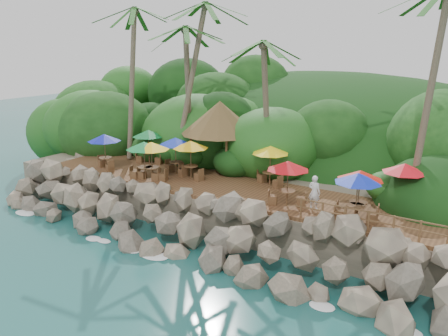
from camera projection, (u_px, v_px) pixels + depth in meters
The scene contains 12 objects.
ground at pixel (161, 258), 23.50m from camera, with size 140.00×140.00×0.00m, color #19514F.
land_base at pixel (292, 169), 36.22m from camera, with size 32.00×25.20×2.10m, color gray.
jungle_hill at pixel (326, 162), 42.59m from camera, with size 44.80×28.00×15.40m, color #143811.
seawall at pixel (184, 225), 24.82m from camera, with size 29.00×4.00×2.30m, color gray, non-canonical shape.
terrace at pixel (224, 187), 27.80m from camera, with size 26.00×5.00×0.20m, color brown.
jungle_foliage at pixel (287, 185), 35.69m from camera, with size 44.00×16.00×12.00m, color #143811, non-canonical shape.
foam_line at pixel (164, 255), 23.74m from camera, with size 25.20×0.80×0.06m.
palms at pixel (268, 13), 26.89m from camera, with size 30.54×6.74×12.24m.
palapa at pixel (220, 118), 30.77m from camera, with size 5.25×5.25×4.60m.
dining_clusters at pixel (224, 154), 27.01m from camera, with size 20.91×5.40×2.43m.
railing at pixel (369, 219), 20.86m from camera, with size 7.20×0.10×1.00m.
waiter at pixel (314, 192), 23.63m from camera, with size 0.66×0.43×1.81m, color white.
Camera 1 is at (14.30, -16.32, 10.63)m, focal length 36.94 mm.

